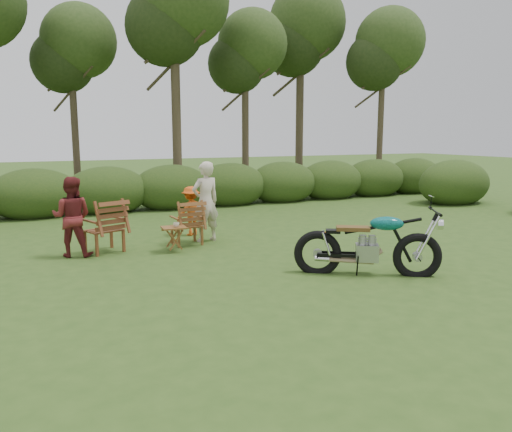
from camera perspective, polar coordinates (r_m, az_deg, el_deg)
name	(u,v)px	position (r m, az deg, el deg)	size (l,w,h in m)	color
ground	(330,284)	(8.05, 8.41, -7.67)	(80.00, 80.00, 0.00)	#2D4A18
tree_line	(178,88)	(16.89, -8.91, 14.26)	(22.52, 11.62, 8.14)	#3C3121
motorcycle	(366,274)	(8.70, 12.46, -6.49)	(2.31, 0.88, 1.32)	#0B9B94
lawn_chair_right	(187,244)	(10.82, -7.87, -3.22)	(0.66, 0.66, 0.96)	brown
lawn_chair_left	(105,252)	(10.49, -16.88, -3.96)	(0.73, 0.73, 1.07)	brown
side_table	(174,239)	(10.15, -9.34, -2.64)	(0.49, 0.41, 0.51)	brown
cup	(176,225)	(10.06, -9.10, -0.99)	(0.12, 0.12, 0.09)	beige
adult_a	(206,241)	(11.09, -5.72, -2.87)	(0.64, 0.42, 1.76)	beige
adult_b	(74,256)	(10.34, -20.06, -4.31)	(0.75, 0.59, 1.55)	maroon
child	(192,235)	(11.78, -7.38, -2.18)	(0.74, 0.43, 1.15)	#D85014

